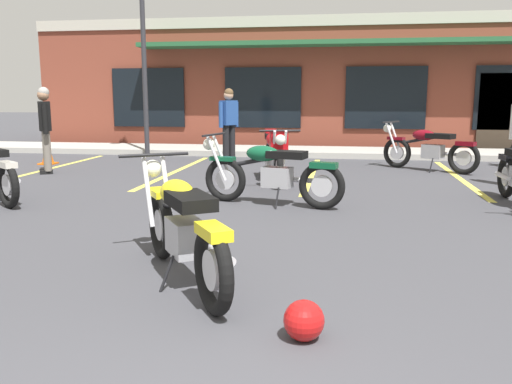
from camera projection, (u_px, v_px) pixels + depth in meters
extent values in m
plane|color=#3D3D42|center=(283.00, 243.00, 5.57)|extent=(80.00, 80.00, 0.00)
cube|color=#A8A59E|center=(320.00, 152.00, 13.93)|extent=(22.00, 1.80, 0.14)
cube|color=brown|center=(327.00, 85.00, 17.74)|extent=(17.07, 5.66, 3.69)
cube|color=#B2AD9E|center=(325.00, 20.00, 14.66)|extent=(17.07, 0.06, 0.30)
cube|color=black|center=(149.00, 98.00, 15.83)|extent=(2.18, 0.06, 1.70)
cube|color=black|center=(263.00, 98.00, 15.29)|extent=(2.18, 0.06, 1.70)
cube|color=black|center=(385.00, 98.00, 14.76)|extent=(2.18, 0.06, 1.70)
cube|color=#33281E|center=(499.00, 113.00, 14.36)|extent=(1.10, 0.06, 2.10)
cube|color=#235933|center=(324.00, 43.00, 14.37)|extent=(10.24, 0.90, 0.12)
cube|color=#DBCC4C|center=(51.00, 168.00, 11.30)|extent=(0.12, 4.80, 0.01)
cube|color=#DBCC4C|center=(176.00, 171.00, 10.87)|extent=(0.12, 4.80, 0.01)
cube|color=#DBCC4C|center=(312.00, 174.00, 10.44)|extent=(0.12, 4.80, 0.01)
cube|color=#DBCC4C|center=(458.00, 178.00, 10.01)|extent=(0.12, 4.80, 0.01)
torus|color=black|center=(213.00, 270.00, 3.72)|extent=(0.44, 0.59, 0.64)
cylinder|color=#B7B7BC|center=(213.00, 270.00, 3.72)|extent=(0.21, 0.27, 0.29)
torus|color=black|center=(161.00, 225.00, 5.01)|extent=(0.44, 0.59, 0.64)
cylinder|color=#B7B7BC|center=(161.00, 225.00, 5.01)|extent=(0.21, 0.27, 0.29)
cylinder|color=silver|center=(148.00, 190.00, 5.01)|extent=(0.22, 0.30, 0.66)
cylinder|color=silver|center=(167.00, 189.00, 5.08)|extent=(0.22, 0.30, 0.66)
cylinder|color=black|center=(154.00, 155.00, 5.06)|extent=(0.57, 0.39, 0.03)
sphere|color=silver|center=(153.00, 169.00, 5.16)|extent=(0.24, 0.24, 0.17)
cube|color=yellow|center=(159.00, 193.00, 5.00)|extent=(0.31, 0.38, 0.06)
cube|color=#9E9EA3|center=(186.00, 237.00, 4.28)|extent=(0.42, 0.47, 0.28)
cylinder|color=silver|center=(218.00, 252.00, 4.01)|extent=(0.36, 0.50, 0.07)
cylinder|color=black|center=(178.00, 203.00, 4.42)|extent=(0.57, 0.82, 0.26)
ellipsoid|color=yellow|center=(177.00, 193.00, 4.42)|extent=(0.48, 0.54, 0.22)
cube|color=black|center=(190.00, 201.00, 4.10)|extent=(0.52, 0.59, 0.10)
cube|color=yellow|center=(213.00, 231.00, 3.65)|extent=(0.33, 0.39, 0.08)
cylinder|color=black|center=(167.00, 274.00, 4.19)|extent=(0.13, 0.09, 0.29)
torus|color=black|center=(269.00, 159.00, 10.24)|extent=(0.25, 0.65, 0.64)
cylinder|color=#B7B7BC|center=(269.00, 159.00, 10.24)|extent=(0.13, 0.29, 0.29)
torus|color=black|center=(278.00, 169.00, 8.83)|extent=(0.25, 0.65, 0.64)
cylinder|color=#B7B7BC|center=(278.00, 169.00, 8.83)|extent=(0.13, 0.29, 0.29)
cylinder|color=silver|center=(285.00, 150.00, 8.68)|extent=(0.12, 0.33, 0.66)
cylinder|color=silver|center=(274.00, 150.00, 8.67)|extent=(0.12, 0.33, 0.66)
cylinder|color=black|center=(280.00, 131.00, 8.54)|extent=(0.65, 0.19, 0.03)
sphere|color=silver|center=(280.00, 140.00, 8.49)|extent=(0.21, 0.21, 0.17)
cube|color=#B70F14|center=(279.00, 151.00, 8.74)|extent=(0.22, 0.38, 0.06)
cube|color=#9E9EA3|center=(273.00, 159.00, 9.60)|extent=(0.33, 0.45, 0.28)
cylinder|color=silver|center=(263.00, 158.00, 9.96)|extent=(0.20, 0.55, 0.07)
cylinder|color=black|center=(274.00, 146.00, 9.36)|extent=(0.28, 0.93, 0.26)
ellipsoid|color=#B70F14|center=(275.00, 139.00, 9.30)|extent=(0.41, 0.58, 0.26)
cube|color=#B70F14|center=(279.00, 143.00, 8.70)|extent=(0.33, 0.30, 0.36)
cube|color=black|center=(272.00, 137.00, 9.63)|extent=(0.33, 0.45, 0.10)
cube|color=#B70F14|center=(271.00, 133.00, 9.92)|extent=(0.27, 0.36, 0.16)
cylinder|color=black|center=(282.00, 172.00, 9.73)|extent=(0.14, 0.06, 0.29)
torus|color=black|center=(322.00, 186.00, 7.17)|extent=(0.65, 0.25, 0.64)
cylinder|color=#B7B7BC|center=(322.00, 186.00, 7.17)|extent=(0.29, 0.13, 0.29)
torus|color=black|center=(225.00, 179.00, 7.73)|extent=(0.65, 0.25, 0.64)
cylinder|color=#B7B7BC|center=(225.00, 179.00, 7.73)|extent=(0.29, 0.13, 0.29)
cylinder|color=silver|center=(216.00, 158.00, 7.63)|extent=(0.33, 0.12, 0.66)
cylinder|color=silver|center=(222.00, 156.00, 7.80)|extent=(0.33, 0.12, 0.66)
cylinder|color=black|center=(214.00, 135.00, 7.69)|extent=(0.19, 0.65, 0.03)
sphere|color=silver|center=(209.00, 144.00, 7.75)|extent=(0.21, 0.21, 0.17)
cube|color=#0F4C2D|center=(223.00, 159.00, 7.70)|extent=(0.38, 0.22, 0.06)
cube|color=#9E9EA3|center=(277.00, 177.00, 7.41)|extent=(0.45, 0.33, 0.28)
cylinder|color=silver|center=(306.00, 180.00, 7.40)|extent=(0.55, 0.20, 0.07)
cylinder|color=black|center=(264.00, 159.00, 7.44)|extent=(0.93, 0.29, 0.26)
ellipsoid|color=#0F4C2D|center=(263.00, 153.00, 7.44)|extent=(0.53, 0.37, 0.22)
cube|color=black|center=(287.00, 155.00, 7.30)|extent=(0.57, 0.40, 0.10)
cube|color=#0F4C2D|center=(324.00, 165.00, 7.11)|extent=(0.39, 0.24, 0.08)
cylinder|color=black|center=(277.00, 198.00, 7.26)|extent=(0.06, 0.14, 0.29)
torus|color=black|center=(8.00, 185.00, 7.25)|extent=(0.57, 0.46, 0.64)
cylinder|color=#B7B7BC|center=(8.00, 185.00, 7.25)|extent=(0.27, 0.22, 0.29)
cylinder|color=silver|center=(11.00, 179.00, 7.53)|extent=(0.48, 0.38, 0.07)
cube|color=beige|center=(7.00, 165.00, 7.19)|extent=(0.38, 0.34, 0.08)
torus|color=black|center=(507.00, 176.00, 8.02)|extent=(0.12, 0.64, 0.64)
cylinder|color=#B7B7BC|center=(507.00, 176.00, 8.02)|extent=(0.07, 0.29, 0.29)
cylinder|color=silver|center=(503.00, 176.00, 7.77)|extent=(0.09, 0.55, 0.07)
cube|color=black|center=(508.00, 158.00, 7.99)|extent=(0.17, 0.37, 0.08)
torus|color=black|center=(464.00, 158.00, 10.37)|extent=(0.58, 0.45, 0.64)
cylinder|color=#B7B7BC|center=(464.00, 158.00, 10.37)|extent=(0.27, 0.21, 0.29)
torus|color=black|center=(397.00, 153.00, 11.36)|extent=(0.58, 0.45, 0.64)
cylinder|color=#B7B7BC|center=(397.00, 153.00, 11.36)|extent=(0.27, 0.21, 0.29)
cylinder|color=silver|center=(391.00, 137.00, 11.31)|extent=(0.29, 0.22, 0.66)
cylinder|color=silver|center=(396.00, 137.00, 11.43)|extent=(0.29, 0.22, 0.66)
cylinder|color=black|center=(391.00, 122.00, 11.37)|extent=(0.41, 0.56, 0.03)
sphere|color=silver|center=(387.00, 128.00, 11.45)|extent=(0.24, 0.24, 0.17)
cube|color=maroon|center=(396.00, 138.00, 11.33)|extent=(0.37, 0.32, 0.06)
cube|color=#9E9EA3|center=(433.00, 152.00, 10.79)|extent=(0.47, 0.43, 0.28)
cylinder|color=silver|center=(454.00, 154.00, 10.65)|extent=(0.49, 0.37, 0.07)
cylinder|color=black|center=(424.00, 139.00, 10.89)|extent=(0.80, 0.59, 0.26)
ellipsoid|color=maroon|center=(424.00, 135.00, 10.89)|extent=(0.54, 0.49, 0.22)
cube|color=black|center=(440.00, 136.00, 10.64)|extent=(0.59, 0.53, 0.10)
cube|color=maroon|center=(466.00, 144.00, 10.30)|extent=(0.39, 0.34, 0.08)
cylinder|color=black|center=(431.00, 166.00, 10.67)|extent=(0.10, 0.12, 0.29)
cube|color=black|center=(225.00, 160.00, 12.51)|extent=(0.26, 0.21, 0.08)
cube|color=black|center=(231.00, 159.00, 12.65)|extent=(0.26, 0.21, 0.08)
cylinder|color=black|center=(226.00, 142.00, 12.41)|extent=(0.21, 0.21, 0.80)
cylinder|color=black|center=(232.00, 141.00, 12.55)|extent=(0.21, 0.21, 0.80)
cube|color=#23478C|center=(229.00, 113.00, 12.36)|extent=(0.39, 0.44, 0.56)
cylinder|color=#23478C|center=(221.00, 115.00, 12.19)|extent=(0.14, 0.14, 0.58)
cylinder|color=#23478C|center=(236.00, 114.00, 12.55)|extent=(0.14, 0.14, 0.58)
sphere|color=tan|center=(229.00, 95.00, 12.29)|extent=(0.30, 0.30, 0.22)
sphere|color=brown|center=(229.00, 93.00, 12.28)|extent=(0.29, 0.29, 0.21)
cube|color=black|center=(46.00, 172.00, 10.47)|extent=(0.26, 0.21, 0.08)
cube|color=black|center=(46.00, 171.00, 10.65)|extent=(0.26, 0.21, 0.08)
cylinder|color=slate|center=(47.00, 151.00, 10.41)|extent=(0.21, 0.21, 0.80)
cylinder|color=slate|center=(47.00, 150.00, 10.59)|extent=(0.21, 0.21, 0.80)
cube|color=black|center=(45.00, 116.00, 10.38)|extent=(0.39, 0.44, 0.56)
cylinder|color=black|center=(45.00, 119.00, 10.16)|extent=(0.14, 0.14, 0.58)
cylinder|color=black|center=(44.00, 118.00, 10.61)|extent=(0.14, 0.14, 0.58)
sphere|color=#A07556|center=(43.00, 95.00, 10.31)|extent=(0.30, 0.30, 0.22)
sphere|color=gray|center=(43.00, 92.00, 10.30)|extent=(0.29, 0.29, 0.21)
sphere|color=#B71414|center=(304.00, 320.00, 3.35)|extent=(0.26, 0.26, 0.26)
cube|color=black|center=(305.00, 315.00, 3.45)|extent=(0.18, 0.03, 0.09)
cube|color=orange|center=(48.00, 163.00, 12.00)|extent=(0.34, 0.34, 0.03)
cone|color=orange|center=(47.00, 152.00, 11.95)|extent=(0.26, 0.26, 0.50)
cylinder|color=white|center=(47.00, 150.00, 11.94)|extent=(0.19, 0.19, 0.06)
cylinder|color=#2D2D33|center=(144.00, 44.00, 13.06)|extent=(0.12, 0.12, 5.49)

